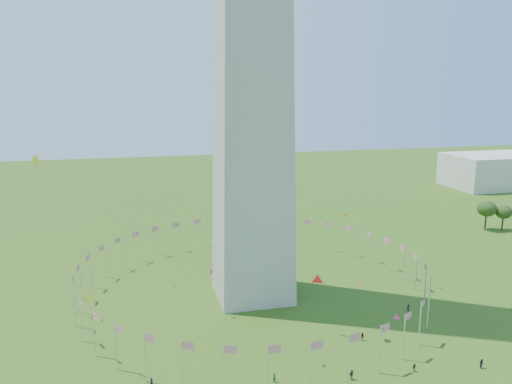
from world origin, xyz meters
TOP-DOWN VIEW (x-y plane):
  - flag_ring at (-0.00, 50.00)m, footprint 80.24×80.24m
  - gov_building_east_a at (150.00, 150.00)m, footprint 50.00×30.00m
  - kites_aloft at (12.29, 23.99)m, footprint 104.82×75.17m

SIDE VIEW (x-z plane):
  - flag_ring at x=0.00m, z-range 0.00..9.00m
  - gov_building_east_a at x=150.00m, z-range 0.00..16.00m
  - kites_aloft at x=12.29m, z-range 0.25..37.88m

